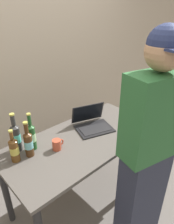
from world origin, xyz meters
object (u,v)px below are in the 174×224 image
Objects in this scene: beer_bottle_amber at (32,136)px; beer_bottle_dark at (14,149)px; laptop at (92,123)px; beer_bottle_green at (16,136)px; beer_bottle_brown at (28,143)px; coffee_mug at (57,144)px; person_figure at (147,155)px.

beer_bottle_dark is at bearing -166.00° from beer_bottle_amber.
beer_bottle_dark reaches higher than laptop.
beer_bottle_dark is 0.83× the size of beer_bottle_amber.
beer_bottle_green is 1.02× the size of beer_bottle_amber.
beer_bottle_brown is (-0.66, 0.03, 0.08)m from laptop.
beer_bottle_brown is 1.11× the size of beer_bottle_dark.
beer_bottle_green is at bearing 137.97° from coffee_mug.
person_figure is (0.51, -0.73, 0.04)m from beer_bottle_brown.
beer_bottle_brown is at bearing 124.71° from person_figure.
beer_bottle_amber is 0.19× the size of person_figure.
beer_bottle_dark is at bearing 162.11° from coffee_mug.
beer_bottle_green is (-0.70, 0.16, 0.09)m from laptop.
laptop is at bearing -12.90° from beer_bottle_green.
beer_bottle_amber is (0.06, 0.06, 0.01)m from beer_bottle_brown.
person_figure reaches higher than beer_bottle_brown.
laptop is at bearing -3.35° from beer_bottle_dark.
person_figure is at bearing -60.77° from beer_bottle_amber.
beer_bottle_green is 0.14m from beer_bottle_brown.
beer_bottle_green reaches higher than beer_bottle_brown.
beer_bottle_brown is at bearing 177.54° from laptop.
person_figure is 0.72m from coffee_mug.
beer_bottle_amber is at bearing 14.00° from beer_bottle_dark.
beer_bottle_brown is at bearing -8.61° from beer_bottle_dark.
beer_bottle_brown is 0.17× the size of person_figure.
beer_bottle_amber reaches higher than coffee_mug.
laptop is at bearing 7.01° from coffee_mug.
laptop is 0.72m from beer_bottle_green.
coffee_mug is (0.32, -0.10, -0.06)m from beer_bottle_dark.
beer_bottle_amber is at bearing 43.60° from beer_bottle_brown.
person_figure is at bearing -64.96° from coffee_mug.
beer_bottle_green is 0.14m from beer_bottle_dark.
coffee_mug is at bearing -17.89° from beer_bottle_dark.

